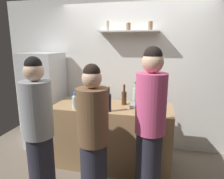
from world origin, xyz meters
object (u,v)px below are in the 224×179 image
wine_bottle_pale_glass (135,95)px  person_brown_jacket (93,140)px  baking_pan (142,105)px  person_pink_top (150,127)px  refrigerator (45,100)px  wine_bottle_dark_glass (109,102)px  water_bottle_plastic (75,102)px  utensil_holder (145,108)px  wine_bottle_amber_glass (124,97)px  person_grey_hoodie (39,132)px

wine_bottle_pale_glass → person_brown_jacket: bearing=-105.8°
baking_pan → person_pink_top: bearing=-77.5°
baking_pan → wine_bottle_pale_glass: wine_bottle_pale_glass is taller
person_pink_top → refrigerator: bearing=-149.1°
wine_bottle_dark_glass → water_bottle_plastic: size_ratio=1.52×
person_brown_jacket → person_pink_top: size_ratio=0.90×
utensil_holder → water_bottle_plastic: water_bottle_plastic is taller
utensil_holder → wine_bottle_pale_glass: 0.51m
water_bottle_plastic → refrigerator: bearing=145.7°
refrigerator → wine_bottle_dark_glass: 1.47m
wine_bottle_amber_glass → refrigerator: bearing=171.3°
wine_bottle_pale_glass → person_brown_jacket: (-0.32, -1.12, -0.25)m
wine_bottle_amber_glass → person_pink_top: person_pink_top is taller
water_bottle_plastic → person_pink_top: size_ratio=0.13×
refrigerator → baking_pan: (1.76, -0.29, 0.12)m
wine_bottle_amber_glass → person_pink_top: (0.42, -0.73, -0.14)m
person_brown_jacket → wine_bottle_dark_glass: bearing=-116.4°
utensil_holder → wine_bottle_amber_glass: (-0.33, 0.32, 0.05)m
water_bottle_plastic → person_grey_hoodie: (-0.17, -0.66, -0.19)m
wine_bottle_pale_glass → wine_bottle_dark_glass: wine_bottle_dark_glass is taller
baking_pan → wine_bottle_dark_glass: bearing=-145.8°
water_bottle_plastic → person_brown_jacket: size_ratio=0.14×
refrigerator → baking_pan: size_ratio=4.94×
water_bottle_plastic → person_pink_top: bearing=-19.5°
refrigerator → utensil_holder: refrigerator is taller
person_grey_hoodie → water_bottle_plastic: bearing=81.4°
wine_bottle_amber_glass → water_bottle_plastic: bearing=-151.1°
wine_bottle_pale_glass → water_bottle_plastic: (-0.78, -0.51, -0.02)m
refrigerator → utensil_holder: (1.81, -0.54, 0.16)m
utensil_holder → water_bottle_plastic: bearing=-177.9°
utensil_holder → wine_bottle_dark_glass: wine_bottle_dark_glass is taller
wine_bottle_dark_glass → person_pink_top: size_ratio=0.19×
utensil_holder → person_grey_hoodie: bearing=-148.6°
utensil_holder → person_brown_jacket: 0.84m
utensil_holder → wine_bottle_amber_glass: 0.46m
baking_pan → person_brown_jacket: person_brown_jacket is taller
wine_bottle_dark_glass → person_brown_jacket: bearing=-92.1°
utensil_holder → person_pink_top: person_pink_top is taller
utensil_holder → wine_bottle_pale_glass: bearing=111.2°
refrigerator → wine_bottle_pale_glass: refrigerator is taller
baking_pan → wine_bottle_amber_glass: bearing=166.4°
wine_bottle_amber_glass → person_grey_hoodie: 1.30m
baking_pan → person_pink_top: (0.15, -0.66, -0.05)m
wine_bottle_amber_glass → utensil_holder: bearing=-43.6°
utensil_holder → refrigerator: bearing=163.4°
wine_bottle_amber_glass → person_brown_jacket: size_ratio=0.19×
refrigerator → utensil_holder: 1.90m
refrigerator → wine_bottle_dark_glass: refrigerator is taller
refrigerator → wine_bottle_amber_glass: 1.51m
wine_bottle_pale_glass → wine_bottle_dark_glass: (-0.30, -0.51, 0.01)m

